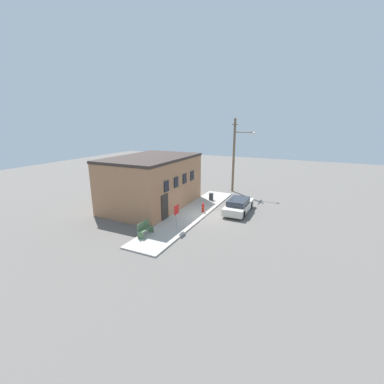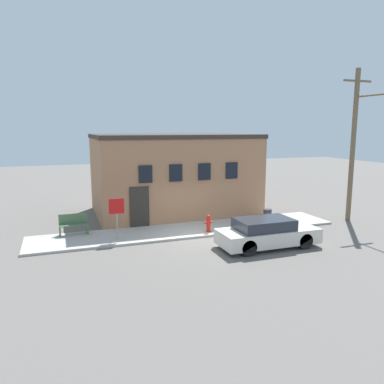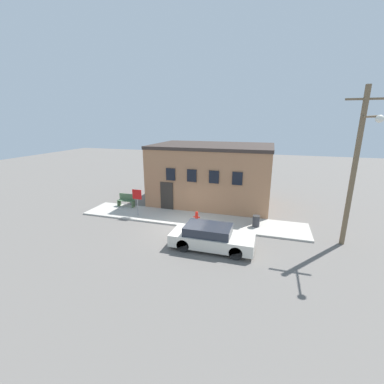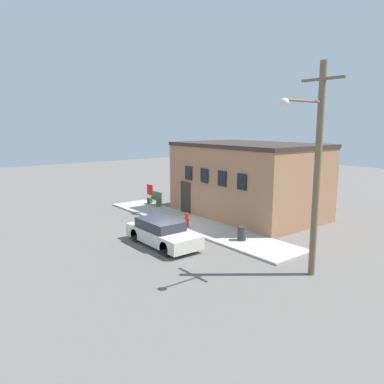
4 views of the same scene
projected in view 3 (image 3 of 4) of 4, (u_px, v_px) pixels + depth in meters
name	position (u px, v px, depth m)	size (l,w,h in m)	color
ground_plane	(183.00, 227.00, 16.57)	(80.00, 80.00, 0.00)	#66605B
sidewalk	(190.00, 219.00, 17.81)	(15.53, 2.72, 0.11)	#B2ADA3
brick_building	(212.00, 174.00, 21.06)	(9.39, 6.18, 4.80)	#A87551
fire_hydrant	(197.00, 218.00, 16.72)	(0.42, 0.20, 0.85)	red
stop_sign	(137.00, 197.00, 17.96)	(0.69, 0.06, 1.90)	gray
bench	(126.00, 201.00, 20.13)	(1.34, 0.44, 0.99)	#4C6B47
trash_bin	(256.00, 221.00, 16.32)	(0.47, 0.47, 0.72)	#333338
utility_pole	(356.00, 165.00, 13.01)	(1.80, 2.45, 8.30)	brown
parked_car	(211.00, 237.00, 13.67)	(4.42, 1.75, 1.29)	black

